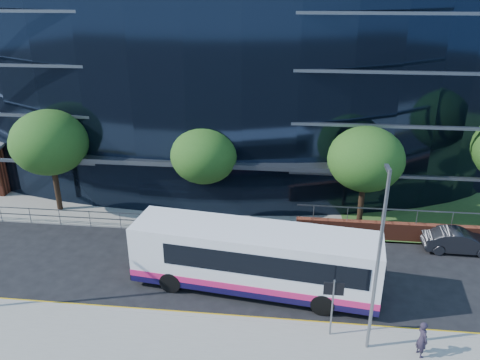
# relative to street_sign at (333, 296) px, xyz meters

# --- Properties ---
(ground) EXTENTS (200.00, 200.00, 0.00)m
(ground) POSITION_rel_street_sign_xyz_m (-4.50, 1.59, -2.15)
(ground) COLOR black
(ground) RESTS_ON ground
(kerb) EXTENTS (80.00, 0.25, 0.16)m
(kerb) POSITION_rel_street_sign_xyz_m (-4.50, 0.59, -2.07)
(kerb) COLOR gray
(kerb) RESTS_ON ground
(yellow_line_outer) EXTENTS (80.00, 0.08, 0.01)m
(yellow_line_outer) POSITION_rel_street_sign_xyz_m (-4.50, 0.79, -2.14)
(yellow_line_outer) COLOR gold
(yellow_line_outer) RESTS_ON ground
(yellow_line_inner) EXTENTS (80.00, 0.08, 0.01)m
(yellow_line_inner) POSITION_rel_street_sign_xyz_m (-4.50, 0.94, -2.14)
(yellow_line_inner) COLOR gold
(yellow_line_inner) RESTS_ON ground
(far_forecourt) EXTENTS (50.00, 8.00, 0.10)m
(far_forecourt) POSITION_rel_street_sign_xyz_m (-10.50, 12.59, -2.10)
(far_forecourt) COLOR gray
(far_forecourt) RESTS_ON ground
(glass_office) EXTENTS (44.00, 23.10, 16.00)m
(glass_office) POSITION_rel_street_sign_xyz_m (-8.50, 22.44, 5.85)
(glass_office) COLOR black
(glass_office) RESTS_ON ground
(guard_railings) EXTENTS (24.00, 0.05, 1.10)m
(guard_railings) POSITION_rel_street_sign_xyz_m (-12.50, 8.59, -1.33)
(guard_railings) COLOR slate
(guard_railings) RESTS_ON ground
(street_sign) EXTENTS (0.85, 0.09, 2.80)m
(street_sign) POSITION_rel_street_sign_xyz_m (0.00, 0.00, 0.00)
(street_sign) COLOR slate
(street_sign) RESTS_ON pavement_near
(tree_far_a) EXTENTS (4.95, 4.95, 6.98)m
(tree_far_a) POSITION_rel_street_sign_xyz_m (-17.50, 10.59, 2.71)
(tree_far_a) COLOR black
(tree_far_a) RESTS_ON ground
(tree_far_b) EXTENTS (4.29, 4.29, 6.05)m
(tree_far_b) POSITION_rel_street_sign_xyz_m (-7.50, 11.09, 2.06)
(tree_far_b) COLOR black
(tree_far_b) RESTS_ON ground
(tree_far_c) EXTENTS (4.62, 4.62, 6.51)m
(tree_far_c) POSITION_rel_street_sign_xyz_m (2.50, 10.59, 2.39)
(tree_far_c) COLOR black
(tree_far_c) RESTS_ON ground
(tree_dist_e) EXTENTS (4.62, 4.62, 6.51)m
(tree_dist_e) POSITION_rel_street_sign_xyz_m (19.50, 41.59, 2.39)
(tree_dist_e) COLOR black
(tree_dist_e) RESTS_ON ground
(streetlight_east) EXTENTS (0.15, 0.77, 8.00)m
(streetlight_east) POSITION_rel_street_sign_xyz_m (1.50, -0.59, 2.29)
(streetlight_east) COLOR slate
(streetlight_east) RESTS_ON pavement_near
(city_bus) EXTENTS (12.44, 4.29, 3.30)m
(city_bus) POSITION_rel_street_sign_xyz_m (-3.49, 3.18, -0.40)
(city_bus) COLOR white
(city_bus) RESTS_ON ground
(parked_car) EXTENTS (4.07, 1.47, 1.33)m
(parked_car) POSITION_rel_street_sign_xyz_m (7.80, 8.09, -1.48)
(parked_car) COLOR black
(parked_car) RESTS_ON ground
(pedestrian) EXTENTS (0.55, 0.68, 1.63)m
(pedestrian) POSITION_rel_street_sign_xyz_m (3.58, -0.84, -1.18)
(pedestrian) COLOR #272031
(pedestrian) RESTS_ON pavement_near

